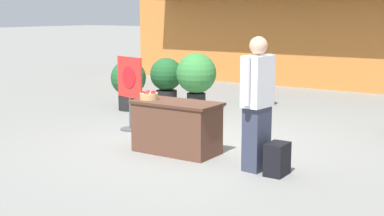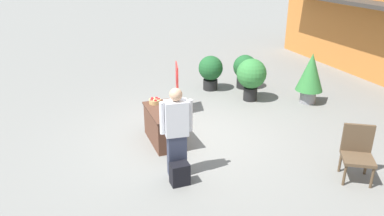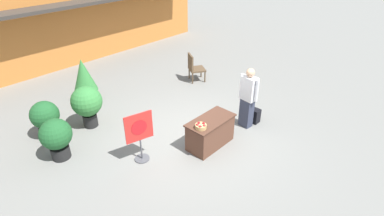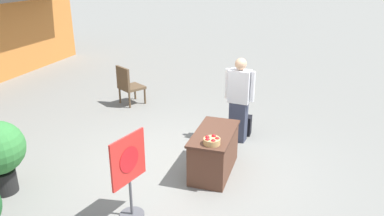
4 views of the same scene
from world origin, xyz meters
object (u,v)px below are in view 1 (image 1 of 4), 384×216
at_px(display_table, 177,127).
at_px(backpack, 277,159).
at_px(potted_plant_near_right, 196,76).
at_px(potted_plant_far_right, 259,68).
at_px(poster_board, 130,89).
at_px(person_visitor, 257,103).
at_px(apple_basket, 149,96).
at_px(potted_plant_far_left, 129,81).
at_px(potted_plant_near_left, 166,78).

distance_m(display_table, backpack, 1.73).
bearing_deg(backpack, potted_plant_near_right, 135.49).
relative_size(backpack, potted_plant_near_right, 0.35).
bearing_deg(potted_plant_far_right, poster_board, -100.79).
relative_size(person_visitor, backpack, 4.17).
relative_size(display_table, apple_basket, 4.83).
bearing_deg(display_table, apple_basket, -171.09).
xyz_separation_m(person_visitor, potted_plant_far_left, (-4.25, 2.50, -0.28)).
xyz_separation_m(apple_basket, person_visitor, (1.84, -0.09, 0.07)).
xyz_separation_m(apple_basket, potted_plant_near_right, (-1.17, 3.13, -0.09)).
relative_size(display_table, potted_plant_far_left, 1.23).
xyz_separation_m(display_table, potted_plant_far_left, (-2.87, 2.34, 0.23)).
distance_m(display_table, apple_basket, 0.64).
height_order(potted_plant_far_right, potted_plant_far_left, potted_plant_far_right).
relative_size(apple_basket, potted_plant_far_left, 0.25).
bearing_deg(backpack, apple_basket, 176.14).
xyz_separation_m(person_visitor, potted_plant_near_left, (-4.04, 3.57, -0.30)).
relative_size(backpack, potted_plant_far_left, 0.40).
height_order(poster_board, potted_plant_near_right, poster_board).
xyz_separation_m(display_table, potted_plant_near_right, (-1.63, 3.06, 0.36)).
bearing_deg(poster_board, potted_plant_near_left, -142.51).
distance_m(poster_board, potted_plant_near_left, 2.80).
bearing_deg(apple_basket, potted_plant_far_right, 95.30).
distance_m(person_visitor, potted_plant_far_right, 5.18).
distance_m(potted_plant_near_left, potted_plant_far_left, 1.09).
relative_size(apple_basket, backpack, 0.64).
xyz_separation_m(apple_basket, potted_plant_far_left, (-2.42, 2.41, -0.21)).
bearing_deg(potted_plant_near_left, potted_plant_far_left, -101.32).
xyz_separation_m(display_table, apple_basket, (-0.45, -0.07, 0.44)).
xyz_separation_m(person_visitor, poster_board, (-2.96, 0.99, -0.17)).
height_order(potted_plant_near_left, potted_plant_far_left, potted_plant_far_left).
height_order(apple_basket, person_visitor, person_visitor).
distance_m(poster_board, potted_plant_near_right, 2.23).
relative_size(potted_plant_near_left, potted_plant_near_right, 0.86).
bearing_deg(backpack, potted_plant_far_right, 118.75).
distance_m(display_table, poster_board, 1.81).
distance_m(backpack, poster_board, 3.49).
xyz_separation_m(display_table, potted_plant_near_left, (-2.66, 3.41, 0.21)).
bearing_deg(potted_plant_near_right, backpack, -44.51).
xyz_separation_m(apple_basket, backpack, (2.16, -0.15, -0.62)).
distance_m(potted_plant_near_left, potted_plant_near_right, 1.10).
xyz_separation_m(poster_board, potted_plant_far_right, (0.70, 3.66, 0.10)).
height_order(display_table, potted_plant_near_left, potted_plant_near_left).
height_order(poster_board, potted_plant_far_left, poster_board).
bearing_deg(poster_board, backpack, 87.03).
bearing_deg(person_visitor, potted_plant_far_left, -23.88).
xyz_separation_m(apple_basket, poster_board, (-1.12, 0.90, -0.10)).
height_order(potted_plant_near_left, potted_plant_near_right, potted_plant_near_right).
height_order(person_visitor, poster_board, person_visitor).
bearing_deg(poster_board, potted_plant_near_right, -163.94).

